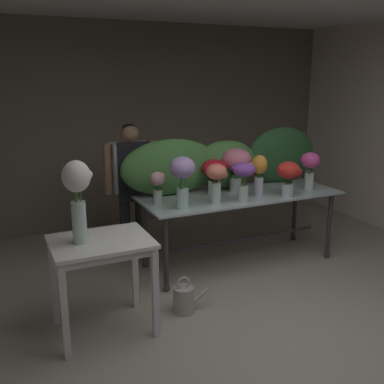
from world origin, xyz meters
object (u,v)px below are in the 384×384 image
object	(u,v)px
display_table_glass	(240,204)
vase_rosy_lilies	(237,163)
vase_sunset_ranunculus	(259,172)
vase_fuchsia_peonies	(310,166)
vase_violet_freesia	(244,175)
florist	(132,177)
vase_lilac_stock	(182,175)
vase_scarlet_dahlias	(288,175)
vase_white_roses_tall	(77,193)
vase_crimson_tulips	(214,172)
vase_blush_carnations	(158,185)
vase_coral_hydrangea	(217,178)
side_table_white	(101,252)
watering_can	(184,299)

from	to	relation	value
display_table_glass	vase_rosy_lilies	distance (m)	0.45
vase_sunset_ranunculus	vase_fuchsia_peonies	bearing A→B (deg)	-1.28
vase_sunset_ranunculus	vase_violet_freesia	size ratio (longest dim) A/B	1.08
florist	vase_lilac_stock	size ratio (longest dim) A/B	3.01
vase_scarlet_dahlias	vase_white_roses_tall	world-z (taller)	vase_white_roses_tall
vase_lilac_stock	vase_white_roses_tall	size ratio (longest dim) A/B	0.79
vase_crimson_tulips	vase_lilac_stock	bearing A→B (deg)	-145.89
vase_crimson_tulips	vase_rosy_lilies	bearing A→B (deg)	0.54
vase_blush_carnations	vase_crimson_tulips	xyz separation A→B (m)	(0.67, 0.10, 0.05)
vase_coral_hydrangea	vase_fuchsia_peonies	distance (m)	1.21
florist	vase_violet_freesia	size ratio (longest dim) A/B	3.75
vase_violet_freesia	vase_rosy_lilies	distance (m)	0.42
vase_white_roses_tall	vase_rosy_lilies	bearing A→B (deg)	24.31
display_table_glass	vase_scarlet_dahlias	xyz separation A→B (m)	(0.39, -0.30, 0.36)
vase_coral_hydrangea	vase_fuchsia_peonies	world-z (taller)	vase_fuchsia_peonies
vase_lilac_stock	vase_rosy_lilies	world-z (taller)	vase_lilac_stock
display_table_glass	vase_fuchsia_peonies	world-z (taller)	vase_fuchsia_peonies
vase_blush_carnations	vase_white_roses_tall	bearing A→B (deg)	-140.90
vase_coral_hydrangea	vase_white_roses_tall	distance (m)	1.53
display_table_glass	vase_coral_hydrangea	bearing A→B (deg)	-150.96
side_table_white	vase_fuchsia_peonies	distance (m)	2.59
side_table_white	vase_rosy_lilies	bearing A→B (deg)	26.22
vase_violet_freesia	side_table_white	bearing A→B (deg)	-163.77
vase_violet_freesia	vase_fuchsia_peonies	bearing A→B (deg)	7.26
side_table_white	vase_violet_freesia	size ratio (longest dim) A/B	1.94
vase_fuchsia_peonies	vase_blush_carnations	bearing A→B (deg)	174.45
vase_white_roses_tall	florist	bearing A→B (deg)	58.76
vase_lilac_stock	vase_crimson_tulips	distance (m)	0.64
vase_sunset_ranunculus	vase_crimson_tulips	distance (m)	0.47
vase_blush_carnations	vase_coral_hydrangea	xyz separation A→B (m)	(0.53, -0.24, 0.07)
vase_crimson_tulips	side_table_white	bearing A→B (deg)	-149.60
florist	watering_can	world-z (taller)	florist
vase_scarlet_dahlias	watering_can	size ratio (longest dim) A/B	1.07
florist	vase_rosy_lilies	bearing A→B (deg)	-28.02
side_table_white	vase_sunset_ranunculus	bearing A→B (deg)	17.82
vase_coral_hydrangea	vase_rosy_lilies	bearing A→B (deg)	38.52
watering_can	vase_fuchsia_peonies	bearing A→B (deg)	18.22
vase_sunset_ranunculus	vase_lilac_stock	world-z (taller)	vase_lilac_stock
vase_scarlet_dahlias	vase_lilac_stock	size ratio (longest dim) A/B	0.74
vase_scarlet_dahlias	vase_crimson_tulips	world-z (taller)	vase_crimson_tulips
vase_lilac_stock	florist	bearing A→B (deg)	103.72
vase_crimson_tulips	vase_rosy_lilies	size ratio (longest dim) A/B	0.79
vase_sunset_ranunculus	watering_can	xyz separation A→B (m)	(-1.13, -0.61, -0.93)
vase_scarlet_dahlias	display_table_glass	bearing A→B (deg)	142.33
vase_blush_carnations	vase_crimson_tulips	bearing A→B (deg)	8.30
vase_scarlet_dahlias	watering_can	distance (m)	1.72
vase_sunset_ranunculus	watering_can	distance (m)	1.58
display_table_glass	vase_white_roses_tall	world-z (taller)	vase_white_roses_tall
vase_rosy_lilies	vase_white_roses_tall	distance (m)	2.05
vase_sunset_ranunculus	vase_white_roses_tall	bearing A→B (deg)	-163.49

